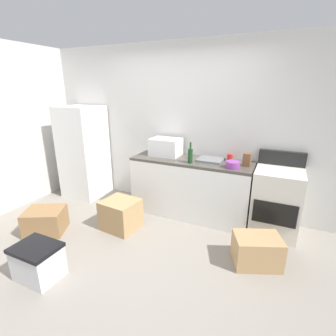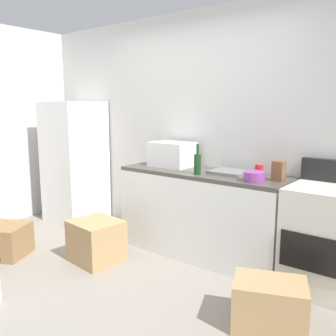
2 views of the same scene
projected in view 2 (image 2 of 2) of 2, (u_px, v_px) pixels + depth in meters
ground_plane at (97, 289)px, 3.16m from camera, size 6.00×6.00×0.00m
wall_back at (198, 130)px, 4.14m from camera, size 5.00×0.10×2.60m
kitchen_counter at (203, 213)px, 3.83m from camera, size 1.80×0.60×0.90m
refrigerator at (75, 162)px, 4.98m from camera, size 0.68×0.66×1.62m
stove_oven at (324, 238)px, 3.09m from camera, size 0.60×0.61×1.10m
microwave at (172, 154)px, 4.06m from camera, size 0.46×0.34×0.27m
sink_basin at (230, 172)px, 3.63m from camera, size 0.36×0.32×0.03m
wine_bottle at (197, 163)px, 3.58m from camera, size 0.07×0.07×0.30m
coffee_mug at (259, 170)px, 3.56m from camera, size 0.08×0.08×0.10m
knife_block at (279, 171)px, 3.27m from camera, size 0.10×0.10×0.18m
mixing_bowl at (254, 177)px, 3.24m from camera, size 0.19×0.19×0.09m
cardboard_box_large at (269, 305)px, 2.59m from camera, size 0.60×0.52×0.35m
cardboard_box_medium at (3, 240)px, 3.85m from camera, size 0.63×0.59×0.33m
cardboard_box_small at (96, 241)px, 3.70m from camera, size 0.51×0.48×0.42m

